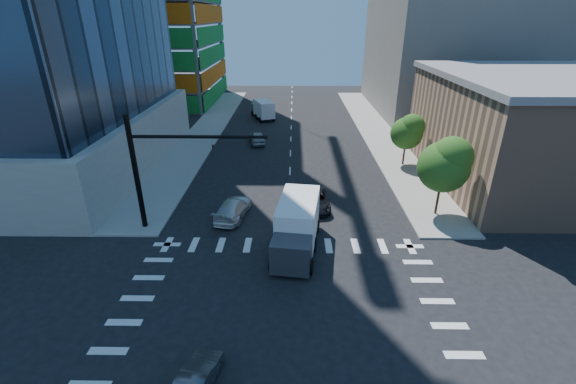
{
  "coord_description": "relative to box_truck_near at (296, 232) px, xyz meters",
  "views": [
    {
      "loc": [
        0.35,
        -15.22,
        15.51
      ],
      "look_at": [
        0.02,
        8.0,
        4.82
      ],
      "focal_mm": 24.0,
      "sensor_mm": 36.0,
      "label": 1
    }
  ],
  "objects": [
    {
      "name": "ground",
      "position": [
        -0.6,
        -8.32,
        -1.58
      ],
      "size": [
        160.0,
        160.0,
        0.0
      ],
      "primitive_type": "plane",
      "color": "black",
      "rests_on": "ground"
    },
    {
      "name": "road_markings",
      "position": [
        -0.6,
        -8.32,
        -1.57
      ],
      "size": [
        20.0,
        20.0,
        0.01
      ],
      "primitive_type": "cube",
      "color": "silver",
      "rests_on": "ground"
    },
    {
      "name": "sidewalk_ne",
      "position": [
        11.9,
        31.68,
        -1.5
      ],
      "size": [
        5.0,
        60.0,
        0.15
      ],
      "primitive_type": "cube",
      "color": "gray",
      "rests_on": "ground"
    },
    {
      "name": "sidewalk_nw",
      "position": [
        -13.1,
        31.68,
        -1.5
      ],
      "size": [
        5.0,
        60.0,
        0.15
      ],
      "primitive_type": "cube",
      "color": "gray",
      "rests_on": "ground"
    },
    {
      "name": "commercial_building",
      "position": [
        24.4,
        13.68,
        3.74
      ],
      "size": [
        20.5,
        22.5,
        10.6
      ],
      "color": "#A77B61",
      "rests_on": "ground"
    },
    {
      "name": "bg_building_ne",
      "position": [
        26.4,
        46.68,
        12.42
      ],
      "size": [
        24.0,
        30.0,
        28.0
      ],
      "primitive_type": "cube",
      "color": "#66625C",
      "rests_on": "ground"
    },
    {
      "name": "signal_mast_nw",
      "position": [
        -10.59,
        3.18,
        3.92
      ],
      "size": [
        10.2,
        0.4,
        9.0
      ],
      "color": "black",
      "rests_on": "sidewalk_nw"
    },
    {
      "name": "tree_south",
      "position": [
        12.03,
        5.58,
        3.11
      ],
      "size": [
        4.16,
        4.16,
        6.82
      ],
      "color": "#382316",
      "rests_on": "sidewalk_ne"
    },
    {
      "name": "tree_north",
      "position": [
        12.33,
        17.58,
        2.41
      ],
      "size": [
        3.54,
        3.52,
        5.78
      ],
      "color": "#382316",
      "rests_on": "sidewalk_ne"
    },
    {
      "name": "car_nb_far",
      "position": [
        1.77,
        6.92,
        -0.89
      ],
      "size": [
        2.5,
        5.03,
        1.37
      ],
      "primitive_type": "imported",
      "rotation": [
        0.0,
        0.0,
        0.05
      ],
      "color": "black",
      "rests_on": "ground"
    },
    {
      "name": "car_sb_near",
      "position": [
        -5.28,
        5.14,
        -0.81
      ],
      "size": [
        3.03,
        5.58,
        1.54
      ],
      "primitive_type": "imported",
      "rotation": [
        0.0,
        0.0,
        2.97
      ],
      "color": "silver",
      "rests_on": "ground"
    },
    {
      "name": "car_sb_mid",
      "position": [
        -5.02,
        25.6,
        -0.8
      ],
      "size": [
        2.6,
        4.79,
        1.55
      ],
      "primitive_type": "imported",
      "rotation": [
        0.0,
        0.0,
        3.32
      ],
      "color": "#93969A",
      "rests_on": "ground"
    },
    {
      "name": "car_sb_cross",
      "position": [
        -4.55,
        -11.56,
        -0.94
      ],
      "size": [
        2.08,
        4.06,
        1.27
      ],
      "primitive_type": "imported",
      "rotation": [
        0.0,
        0.0,
        2.94
      ],
      "color": "#48474B",
      "rests_on": "ground"
    },
    {
      "name": "box_truck_near",
      "position": [
        0.0,
        0.0,
        0.0
      ],
      "size": [
        3.76,
        7.11,
        3.56
      ],
      "rotation": [
        0.0,
        0.0,
        -0.13
      ],
      "color": "black",
      "rests_on": "ground"
    },
    {
      "name": "box_truck_far",
      "position": [
        -5.36,
        39.24,
        -0.24
      ],
      "size": [
        4.38,
        6.27,
        3.03
      ],
      "rotation": [
        0.0,
        0.0,
        3.51
      ],
      "color": "black",
      "rests_on": "ground"
    }
  ]
}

